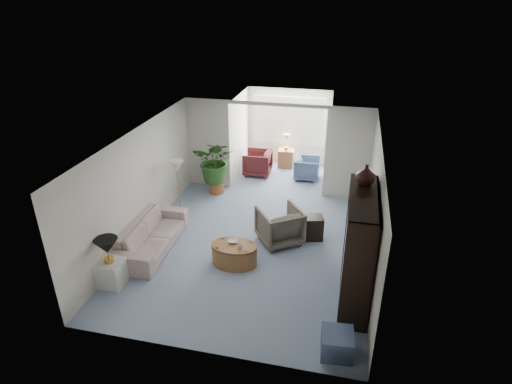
% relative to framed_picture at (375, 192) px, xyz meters
% --- Properties ---
extents(floor, '(6.00, 6.00, 0.00)m').
position_rel_framed_picture_xyz_m(floor, '(-2.46, 0.10, -1.70)').
color(floor, '#8290AC').
rests_on(floor, ground).
extents(sunroom_floor, '(2.60, 2.60, 0.00)m').
position_rel_framed_picture_xyz_m(sunroom_floor, '(-2.46, 4.20, -1.70)').
color(sunroom_floor, '#8290AC').
rests_on(sunroom_floor, ground).
extents(back_pier_left, '(1.20, 0.12, 2.50)m').
position_rel_framed_picture_xyz_m(back_pier_left, '(-4.36, 3.10, -0.45)').
color(back_pier_left, beige).
rests_on(back_pier_left, ground).
extents(back_pier_right, '(1.20, 0.12, 2.50)m').
position_rel_framed_picture_xyz_m(back_pier_right, '(-0.56, 3.10, -0.45)').
color(back_pier_right, beige).
rests_on(back_pier_right, ground).
extents(back_header, '(2.60, 0.12, 0.10)m').
position_rel_framed_picture_xyz_m(back_header, '(-2.46, 3.10, 0.75)').
color(back_header, beige).
rests_on(back_header, back_pier_left).
extents(window_pane, '(2.20, 0.02, 1.50)m').
position_rel_framed_picture_xyz_m(window_pane, '(-2.46, 5.28, -0.30)').
color(window_pane, white).
extents(window_blinds, '(2.20, 0.02, 1.50)m').
position_rel_framed_picture_xyz_m(window_blinds, '(-2.46, 5.25, -0.30)').
color(window_blinds, white).
extents(framed_picture, '(0.04, 0.50, 0.40)m').
position_rel_framed_picture_xyz_m(framed_picture, '(0.00, 0.00, 0.00)').
color(framed_picture, beige).
extents(sofa, '(0.94, 2.27, 0.66)m').
position_rel_framed_picture_xyz_m(sofa, '(-4.55, -0.32, -1.37)').
color(sofa, beige).
rests_on(sofa, ground).
extents(end_table, '(0.48, 0.48, 0.51)m').
position_rel_framed_picture_xyz_m(end_table, '(-4.75, -1.67, -1.45)').
color(end_table, silver).
rests_on(end_table, ground).
extents(table_lamp, '(0.44, 0.44, 0.30)m').
position_rel_framed_picture_xyz_m(table_lamp, '(-4.75, -1.67, -0.84)').
color(table_lamp, black).
rests_on(table_lamp, end_table).
extents(floor_lamp, '(0.36, 0.36, 0.28)m').
position_rel_framed_picture_xyz_m(floor_lamp, '(-4.60, 1.37, -0.45)').
color(floor_lamp, beige).
rests_on(floor_lamp, ground).
extents(coffee_table, '(1.05, 1.05, 0.45)m').
position_rel_framed_picture_xyz_m(coffee_table, '(-2.64, -0.50, -1.47)').
color(coffee_table, '#965836').
rests_on(coffee_table, ground).
extents(coffee_bowl, '(0.22, 0.22, 0.05)m').
position_rel_framed_picture_xyz_m(coffee_bowl, '(-2.69, -0.40, -1.23)').
color(coffee_bowl, silver).
rests_on(coffee_bowl, coffee_table).
extents(coffee_cup, '(0.12, 0.12, 0.10)m').
position_rel_framed_picture_xyz_m(coffee_cup, '(-2.49, -0.60, -1.20)').
color(coffee_cup, '#BCB7A5').
rests_on(coffee_cup, coffee_table).
extents(wingback_chair, '(1.23, 1.23, 0.82)m').
position_rel_framed_picture_xyz_m(wingback_chair, '(-1.89, 0.55, -1.29)').
color(wingback_chair, '#635B4E').
rests_on(wingback_chair, ground).
extents(side_table_dark, '(0.53, 0.47, 0.55)m').
position_rel_framed_picture_xyz_m(side_table_dark, '(-1.19, 0.85, -1.43)').
color(side_table_dark, black).
rests_on(side_table_dark, ground).
extents(entertainment_cabinet, '(0.50, 1.86, 2.06)m').
position_rel_framed_picture_xyz_m(entertainment_cabinet, '(-0.23, -1.00, -0.67)').
color(entertainment_cabinet, black).
rests_on(entertainment_cabinet, ground).
extents(cabinet_urn, '(0.34, 0.34, 0.36)m').
position_rel_framed_picture_xyz_m(cabinet_urn, '(-0.23, -0.50, 0.54)').
color(cabinet_urn, black).
rests_on(cabinet_urn, entertainment_cabinet).
extents(ottoman, '(0.53, 0.53, 0.39)m').
position_rel_framed_picture_xyz_m(ottoman, '(-0.45, -2.45, -1.50)').
color(ottoman, slate).
rests_on(ottoman, ground).
extents(plant_pot, '(0.40, 0.40, 0.32)m').
position_rel_framed_picture_xyz_m(plant_pot, '(-4.02, 2.65, -1.54)').
color(plant_pot, brown).
rests_on(plant_pot, ground).
extents(house_plant, '(1.11, 0.96, 1.23)m').
position_rel_framed_picture_xyz_m(house_plant, '(-4.02, 2.65, -0.76)').
color(house_plant, '#26511B').
rests_on(house_plant, plant_pot).
extents(sunroom_chair_blue, '(0.74, 0.72, 0.66)m').
position_rel_framed_picture_xyz_m(sunroom_chair_blue, '(-1.70, 4.15, -1.37)').
color(sunroom_chair_blue, slate).
rests_on(sunroom_chair_blue, ground).
extents(sunroom_chair_maroon, '(0.83, 0.81, 0.74)m').
position_rel_framed_picture_xyz_m(sunroom_chair_maroon, '(-3.20, 4.15, -1.33)').
color(sunroom_chair_maroon, '#5A1E21').
rests_on(sunroom_chair_maroon, ground).
extents(sunroom_table, '(0.48, 0.37, 0.57)m').
position_rel_framed_picture_xyz_m(sunroom_table, '(-2.45, 4.90, -1.41)').
color(sunroom_table, '#965836').
rests_on(sunroom_table, ground).
extents(shelf_clutter, '(0.30, 1.30, 1.06)m').
position_rel_framed_picture_xyz_m(shelf_clutter, '(-0.28, -1.08, -0.61)').
color(shelf_clutter, '#2C2922').
rests_on(shelf_clutter, entertainment_cabinet).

